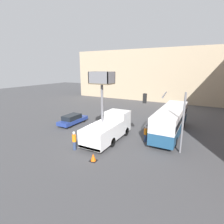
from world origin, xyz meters
The scene contains 9 objects.
ground_plane centered at (0.00, 0.00, 0.00)m, with size 120.00×120.00×0.00m, color #424244.
building_backdrop_far centered at (0.00, 30.60, 6.01)m, with size 44.00×10.00×12.01m.
utility_truck centered at (0.96, 0.99, 1.53)m, with size 2.49×6.90×7.35m.
city_bus centered at (6.51, 6.16, 1.85)m, with size 2.47×10.61×3.16m.
traffic_light_pole centered at (6.92, 1.47, 3.87)m, with size 3.75×3.50×5.66m.
road_worker_near_truck centered at (-0.82, -2.56, 0.93)m, with size 0.38×0.38×1.86m.
road_worker_directing centered at (4.60, 2.54, 0.89)m, with size 0.38×0.38×1.78m.
traffic_cone_near_truck centered at (1.96, -3.46, 0.32)m, with size 0.59×0.59×0.68m.
parked_car_curbside centered at (-6.26, 3.52, 0.71)m, with size 1.74×4.66×1.40m.
Camera 1 is at (9.69, -14.50, 7.66)m, focal length 28.00 mm.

